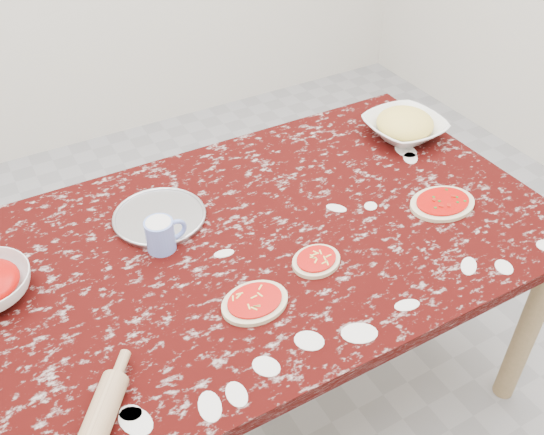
{
  "coord_description": "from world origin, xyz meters",
  "views": [
    {
      "loc": [
        -0.63,
        -1.12,
        1.85
      ],
      "look_at": [
        0.0,
        0.0,
        0.8
      ],
      "focal_mm": 39.54,
      "sensor_mm": 36.0,
      "label": 1
    }
  ],
  "objects_px": {
    "cheese_bowl": "(404,128)",
    "flour_mug": "(161,234)",
    "worktable": "(272,253)",
    "pizza_tray": "(160,217)"
  },
  "relations": [
    {
      "from": "cheese_bowl",
      "to": "flour_mug",
      "type": "xyz_separation_m",
      "value": [
        -0.95,
        -0.13,
        0.02
      ]
    },
    {
      "from": "worktable",
      "to": "pizza_tray",
      "type": "height_order",
      "value": "pizza_tray"
    },
    {
      "from": "worktable",
      "to": "cheese_bowl",
      "type": "distance_m",
      "value": 0.7
    },
    {
      "from": "worktable",
      "to": "flour_mug",
      "type": "xyz_separation_m",
      "value": [
        -0.29,
        0.09,
        0.13
      ]
    },
    {
      "from": "worktable",
      "to": "cheese_bowl",
      "type": "xyz_separation_m",
      "value": [
        0.65,
        0.22,
        0.12
      ]
    },
    {
      "from": "worktable",
      "to": "pizza_tray",
      "type": "relative_size",
      "value": 6.08
    },
    {
      "from": "cheese_bowl",
      "to": "flour_mug",
      "type": "height_order",
      "value": "flour_mug"
    },
    {
      "from": "flour_mug",
      "to": "cheese_bowl",
      "type": "bearing_deg",
      "value": 8.09
    },
    {
      "from": "worktable",
      "to": "pizza_tray",
      "type": "distance_m",
      "value": 0.34
    },
    {
      "from": "worktable",
      "to": "flour_mug",
      "type": "height_order",
      "value": "flour_mug"
    }
  ]
}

